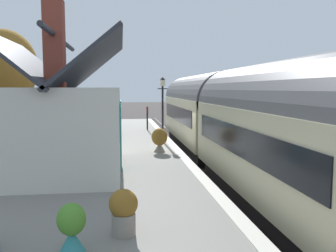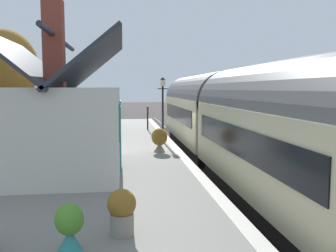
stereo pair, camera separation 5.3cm
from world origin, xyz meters
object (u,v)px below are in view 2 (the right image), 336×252
at_px(lamp_post_platform, 163,96).
at_px(station_sign_board, 148,112).
at_px(tree_far_left, 5,67).
at_px(planter_bench_right, 96,122).
at_px(planter_by_door, 122,211).
at_px(planter_bench_left, 107,124).
at_px(station_building, 63,125).
at_px(planter_edge_far, 159,140).
at_px(train, 281,136).
at_px(bench_mid_platform, 118,120).
at_px(planter_edge_near, 70,228).
at_px(bench_platform_end, 116,126).

bearing_deg(lamp_post_platform, station_sign_board, 4.43).
bearing_deg(tree_far_left, station_sign_board, -117.23).
xyz_separation_m(planter_bench_right, tree_far_left, (4.52, 7.00, 3.83)).
relative_size(planter_by_door, planter_bench_left, 0.98).
relative_size(station_building, station_sign_board, 3.70).
distance_m(station_building, planter_edge_far, 4.80).
distance_m(train, station_sign_board, 14.24).
xyz_separation_m(planter_by_door, lamp_post_platform, (11.78, -2.04, 1.85)).
relative_size(station_building, tree_far_left, 0.73).
height_order(planter_bench_left, station_sign_board, station_sign_board).
bearing_deg(planter_bench_left, planter_bench_right, 30.77).
bearing_deg(planter_bench_right, bench_mid_platform, -37.59).
xyz_separation_m(planter_edge_far, tree_far_left, (13.75, 10.30, 3.77)).
height_order(lamp_post_platform, station_sign_board, lamp_post_platform).
distance_m(planter_edge_far, planter_edge_near, 9.61).
height_order(train, bench_platform_end, train).
bearing_deg(planter_edge_far, planter_by_door, 169.81).
bearing_deg(planter_bench_left, bench_mid_platform, -11.14).
bearing_deg(bench_mid_platform, planter_edge_near, 178.58).
bearing_deg(bench_mid_platform, planter_bench_right, 142.41).
xyz_separation_m(planter_bench_right, planter_bench_left, (-1.31, -0.78, -0.03)).
relative_size(train, tree_far_left, 4.08).
relative_size(bench_platform_end, lamp_post_platform, 0.43).
bearing_deg(planter_edge_far, station_sign_board, -0.47).
xyz_separation_m(planter_bench_left, lamp_post_platform, (-4.83, -3.00, 1.86)).
height_order(lamp_post_platform, tree_far_left, tree_far_left).
relative_size(station_sign_board, tree_far_left, 0.20).
bearing_deg(bench_mid_platform, station_building, 173.72).
xyz_separation_m(station_sign_board, tree_far_left, (5.33, 10.37, 3.13)).
xyz_separation_m(bench_platform_end, planter_bench_right, (2.95, 1.39, 0.01)).
relative_size(planter_edge_far, tree_far_left, 0.13).
height_order(station_sign_board, tree_far_left, tree_far_left).
bearing_deg(planter_bench_right, planter_edge_near, -177.24).
height_order(planter_edge_near, planter_bench_left, planter_bench_left).
relative_size(planter_by_door, planter_edge_near, 1.04).
bearing_deg(planter_edge_near, station_building, 9.79).
bearing_deg(bench_mid_platform, bench_platform_end, 179.87).
relative_size(station_building, planter_bench_right, 6.48).
height_order(bench_platform_end, bench_mid_platform, same).
height_order(train, station_sign_board, train).
bearing_deg(planter_bench_right, lamp_post_platform, -148.37).
distance_m(train, planter_bench_right, 16.04).
relative_size(planter_bench_left, tree_far_left, 0.11).
bearing_deg(planter_edge_far, planter_edge_near, 165.47).
relative_size(planter_bench_right, station_sign_board, 0.57).
bearing_deg(planter_edge_near, planter_bench_left, 0.37).
distance_m(planter_by_door, station_sign_board, 17.20).
bearing_deg(bench_platform_end, planter_edge_far, -163.03).
xyz_separation_m(planter_edge_near, tree_far_left, (23.05, 7.89, 3.90)).
height_order(planter_bench_left, lamp_post_platform, lamp_post_platform).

